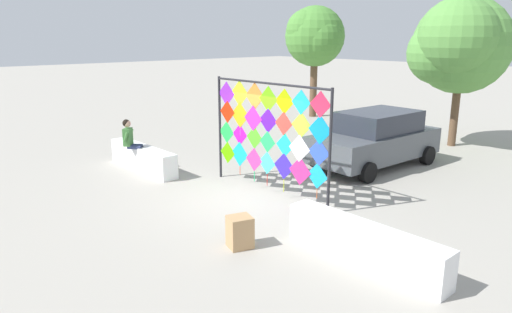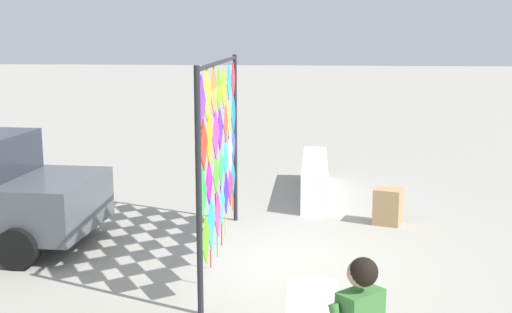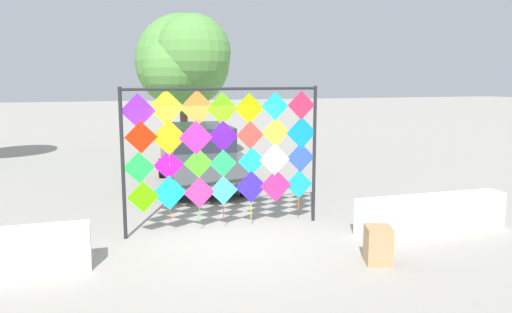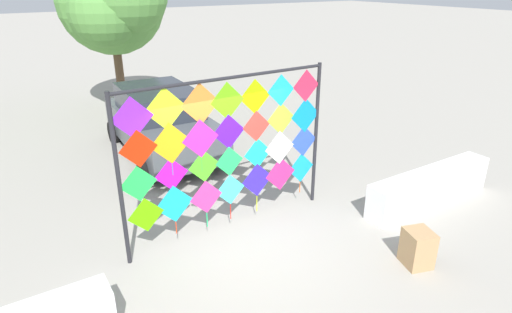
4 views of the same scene
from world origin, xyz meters
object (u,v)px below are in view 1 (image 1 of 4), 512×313
object	(u,v)px
cardboard_box_large	(240,232)
tree_palm_like	(459,42)
parked_car	(375,139)
tree_broadleaf	(316,37)
kite_display_rack	(268,128)
seated_vendor	(132,141)

from	to	relation	value
cardboard_box_large	tree_palm_like	distance (m)	11.68
tree_palm_like	parked_car	bearing A→B (deg)	-93.99
tree_broadleaf	parked_car	bearing A→B (deg)	-36.63
kite_display_rack	seated_vendor	bearing A→B (deg)	-159.01
kite_display_rack	parked_car	size ratio (longest dim) A/B	0.89
kite_display_rack	cardboard_box_large	xyz separation A→B (m)	(1.98, -2.58, -1.41)
tree_palm_like	tree_broadleaf	size ratio (longest dim) A/B	0.99
tree_palm_like	tree_broadleaf	bearing A→B (deg)	170.99
kite_display_rack	cardboard_box_large	size ratio (longest dim) A/B	6.45
parked_car	tree_broadleaf	distance (m)	9.66
seated_vendor	cardboard_box_large	world-z (taller)	seated_vendor
seated_vendor	cardboard_box_large	bearing A→B (deg)	-8.95
kite_display_rack	tree_broadleaf	distance (m)	12.19
cardboard_box_large	tree_palm_like	xyz separation A→B (m)	(-1.37, 11.08, 3.42)
kite_display_rack	tree_palm_like	bearing A→B (deg)	85.88
cardboard_box_large	tree_palm_like	bearing A→B (deg)	97.03
kite_display_rack	tree_broadleaf	bearing A→B (deg)	125.93
parked_car	tree_broadleaf	world-z (taller)	tree_broadleaf
cardboard_box_large	seated_vendor	bearing A→B (deg)	171.05
parked_car	cardboard_box_large	bearing A→B (deg)	-76.31
seated_vendor	tree_palm_like	xyz separation A→B (m)	(4.81, 10.11, 2.80)
seated_vendor	tree_palm_like	bearing A→B (deg)	64.54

